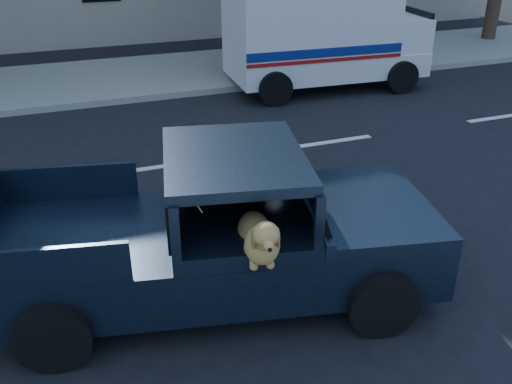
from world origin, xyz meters
TOP-DOWN VIEW (x-y plane):
  - ground at (0.00, 0.00)m, footprint 120.00×120.00m
  - far_sidewalk at (0.00, 9.20)m, footprint 60.00×4.00m
  - lane_stripes at (2.00, 3.40)m, footprint 21.60×0.14m
  - pickup_truck at (0.37, -0.41)m, footprint 5.21×2.99m
  - mail_truck at (5.41, 6.88)m, footprint 4.82×2.63m

SIDE VIEW (x-z plane):
  - ground at x=0.00m, z-range 0.00..0.00m
  - lane_stripes at x=2.00m, z-range 0.00..0.01m
  - far_sidewalk at x=0.00m, z-range 0.00..0.15m
  - pickup_truck at x=0.37m, z-range -0.29..1.48m
  - mail_truck at x=5.41m, z-range -0.16..2.41m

